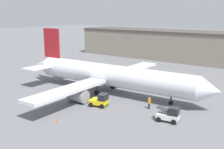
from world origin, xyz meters
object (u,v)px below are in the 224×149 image
object	(u,v)px
airplane	(108,75)
ground_crew_worker	(149,103)
baggage_tug	(100,100)
belt_loader_truck	(169,115)
safety_cone_near	(57,120)

from	to	relation	value
airplane	ground_crew_worker	distance (m)	11.27
baggage_tug	belt_loader_truck	size ratio (longest dim) A/B	0.97
baggage_tug	belt_loader_truck	xyz separation A→B (m)	(11.51, 0.76, 0.04)
airplane	ground_crew_worker	xyz separation A→B (m)	(10.57, -3.18, -2.25)
belt_loader_truck	ground_crew_worker	bearing A→B (deg)	138.63
ground_crew_worker	safety_cone_near	xyz separation A→B (m)	(-7.18, -12.16, -0.71)
airplane	ground_crew_worker	size ratio (longest dim) A/B	21.33
ground_crew_worker	baggage_tug	bearing A→B (deg)	120.88
baggage_tug	safety_cone_near	xyz separation A→B (m)	(-0.44, -8.55, -0.68)
airplane	safety_cone_near	xyz separation A→B (m)	(3.39, -15.34, -2.96)
baggage_tug	safety_cone_near	size ratio (longest dim) A/B	5.59
airplane	belt_loader_truck	xyz separation A→B (m)	(15.34, -6.02, -2.24)
belt_loader_truck	airplane	bearing A→B (deg)	147.98
ground_crew_worker	belt_loader_truck	distance (m)	5.55
airplane	baggage_tug	bearing A→B (deg)	-63.28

